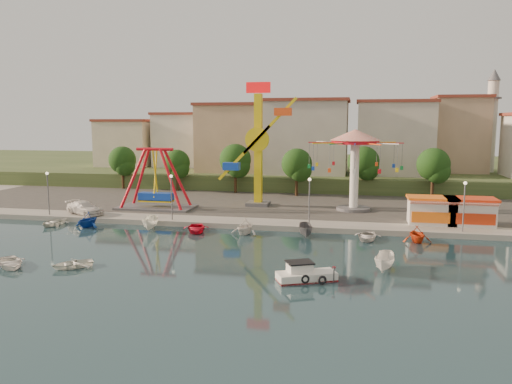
% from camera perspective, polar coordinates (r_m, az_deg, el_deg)
% --- Properties ---
extents(ground, '(200.00, 200.00, 0.00)m').
position_cam_1_polar(ground, '(44.79, -5.91, -7.50)').
color(ground, '#122B33').
rests_on(ground, ground).
extents(quay_deck, '(200.00, 100.00, 0.60)m').
position_cam_1_polar(quay_deck, '(104.61, 4.29, 1.66)').
color(quay_deck, '#9E998E').
rests_on(quay_deck, ground).
extents(asphalt_pad, '(90.00, 28.00, 0.01)m').
position_cam_1_polar(asphalt_pad, '(73.21, 1.11, -0.86)').
color(asphalt_pad, '#4C4944').
rests_on(asphalt_pad, quay_deck).
extents(hill_terrace, '(200.00, 60.00, 3.00)m').
position_cam_1_polar(hill_terrace, '(109.42, 4.62, 2.58)').
color(hill_terrace, '#384C26').
rests_on(hill_terrace, ground).
extents(pirate_ship_ride, '(10.00, 5.00, 8.00)m').
position_cam_1_polar(pirate_ship_ride, '(66.41, -11.41, 1.36)').
color(pirate_ship_ride, '#59595E').
rests_on(pirate_ship_ride, quay_deck).
extents(kamikaze_tower, '(7.19, 3.10, 16.50)m').
position_cam_1_polar(kamikaze_tower, '(66.79, 0.53, 5.06)').
color(kamikaze_tower, '#59595E').
rests_on(kamikaze_tower, quay_deck).
extents(wave_swinger, '(11.60, 11.60, 10.40)m').
position_cam_1_polar(wave_swinger, '(64.77, 11.24, 4.57)').
color(wave_swinger, '#59595E').
rests_on(wave_swinger, quay_deck).
extents(booth_left, '(5.40, 3.78, 3.08)m').
position_cam_1_polar(booth_left, '(59.04, 19.44, -1.97)').
color(booth_left, white).
rests_on(booth_left, quay_deck).
extents(booth_mid, '(5.40, 3.78, 3.08)m').
position_cam_1_polar(booth_mid, '(59.73, 23.26, -2.05)').
color(booth_mid, white).
rests_on(booth_mid, quay_deck).
extents(lamp_post_0, '(0.14, 0.14, 5.00)m').
position_cam_1_polar(lamp_post_0, '(66.20, -22.65, -0.26)').
color(lamp_post_0, '#59595E').
rests_on(lamp_post_0, quay_deck).
extents(lamp_post_1, '(0.14, 0.14, 5.00)m').
position_cam_1_polar(lamp_post_1, '(58.76, -9.62, -0.73)').
color(lamp_post_1, '#59595E').
rests_on(lamp_post_1, quay_deck).
extents(lamp_post_2, '(0.14, 0.14, 5.00)m').
position_cam_1_polar(lamp_post_2, '(55.09, 6.11, -1.25)').
color(lamp_post_2, '#59595E').
rests_on(lamp_post_2, quay_deck).
extents(lamp_post_3, '(0.14, 0.14, 5.00)m').
position_cam_1_polar(lamp_post_3, '(55.94, 22.66, -1.70)').
color(lamp_post_3, '#59595E').
rests_on(lamp_post_3, quay_deck).
extents(tree_0, '(4.60, 4.60, 7.19)m').
position_cam_1_polar(tree_0, '(87.57, -15.03, 3.55)').
color(tree_0, '#382314').
rests_on(tree_0, quay_deck).
extents(tree_1, '(4.35, 4.35, 6.80)m').
position_cam_1_polar(tree_1, '(82.92, -9.04, 3.30)').
color(tree_1, '#382314').
rests_on(tree_1, quay_deck).
extents(tree_2, '(5.02, 5.02, 7.85)m').
position_cam_1_polar(tree_2, '(79.49, -2.38, 3.71)').
color(tree_2, '#382314').
rests_on(tree_2, quay_deck).
extents(tree_3, '(4.68, 4.68, 7.32)m').
position_cam_1_polar(tree_3, '(76.31, 4.68, 3.23)').
color(tree_3, '#382314').
rests_on(tree_3, quay_deck).
extents(tree_4, '(4.86, 4.86, 7.60)m').
position_cam_1_polar(tree_4, '(78.74, 12.20, 3.36)').
color(tree_4, '#382314').
rests_on(tree_4, quay_deck).
extents(tree_5, '(4.83, 4.83, 7.54)m').
position_cam_1_polar(tree_5, '(77.70, 19.61, 2.99)').
color(tree_5, '#382314').
rests_on(tree_5, quay_deck).
extents(building_0, '(9.26, 9.53, 11.87)m').
position_cam_1_polar(building_0, '(98.83, -16.59, 5.99)').
color(building_0, beige).
rests_on(building_0, hill_terrace).
extents(building_1, '(12.33, 9.01, 8.63)m').
position_cam_1_polar(building_1, '(98.80, -8.89, 5.29)').
color(building_1, silver).
rests_on(building_1, hill_terrace).
extents(building_2, '(11.95, 9.28, 11.23)m').
position_cam_1_polar(building_2, '(95.54, -1.33, 6.07)').
color(building_2, tan).
rests_on(building_2, hill_terrace).
extents(building_3, '(12.59, 10.50, 9.20)m').
position_cam_1_polar(building_3, '(90.34, 6.81, 5.26)').
color(building_3, beige).
rests_on(building_3, hill_terrace).
extents(building_4, '(10.75, 9.23, 9.24)m').
position_cam_1_polar(building_4, '(93.63, 15.26, 5.14)').
color(building_4, beige).
rests_on(building_4, hill_terrace).
extents(building_5, '(12.77, 10.96, 11.21)m').
position_cam_1_polar(building_5, '(93.54, 23.54, 5.36)').
color(building_5, tan).
rests_on(building_5, hill_terrace).
extents(minaret, '(2.80, 2.80, 18.00)m').
position_cam_1_polar(minaret, '(97.86, 25.33, 7.66)').
color(minaret, silver).
rests_on(minaret, hill_terrace).
extents(cabin_motorboat, '(4.77, 3.43, 1.57)m').
position_cam_1_polar(cabin_motorboat, '(38.55, 5.61, -9.45)').
color(cabin_motorboat, white).
rests_on(cabin_motorboat, ground).
extents(rowboat_a, '(4.65, 4.62, 0.79)m').
position_cam_1_polar(rowboat_a, '(46.45, -26.27, -7.24)').
color(rowboat_a, white).
rests_on(rowboat_a, ground).
extents(rowboat_b, '(4.01, 3.94, 0.68)m').
position_cam_1_polar(rowboat_b, '(44.29, -20.25, -7.70)').
color(rowboat_b, white).
rests_on(rowboat_b, ground).
extents(skiff, '(2.15, 4.04, 1.48)m').
position_cam_1_polar(skiff, '(41.91, 14.51, -7.77)').
color(skiff, white).
rests_on(skiff, ground).
extents(van, '(5.92, 4.34, 1.59)m').
position_cam_1_polar(van, '(65.02, -18.97, -1.73)').
color(van, silver).
rests_on(van, quay_deck).
extents(moored_boat_0, '(2.88, 3.84, 0.76)m').
position_cam_1_polar(moored_boat_0, '(62.60, -22.21, -3.21)').
color(moored_boat_0, silver).
rests_on(moored_boat_0, ground).
extents(moored_boat_1, '(3.32, 3.69, 1.73)m').
position_cam_1_polar(moored_boat_1, '(60.18, -18.70, -3.00)').
color(moored_boat_1, '#123CA0').
rests_on(moored_boat_1, ground).
extents(moored_boat_2, '(2.26, 4.24, 1.55)m').
position_cam_1_polar(moored_boat_2, '(56.75, -11.95, -3.50)').
color(moored_boat_2, silver).
rests_on(moored_boat_2, ground).
extents(moored_boat_3, '(3.96, 4.72, 0.84)m').
position_cam_1_polar(moored_boat_3, '(54.95, -6.87, -4.14)').
color(moored_boat_3, red).
rests_on(moored_boat_3, ground).
extents(moored_boat_4, '(3.51, 3.85, 1.74)m').
position_cam_1_polar(moored_boat_4, '(53.41, -1.28, -3.94)').
color(moored_boat_4, white).
rests_on(moored_boat_4, ground).
extents(moored_boat_5, '(1.98, 3.91, 1.44)m').
position_cam_1_polar(moored_boat_5, '(52.41, 5.71, -4.38)').
color(moored_boat_5, '#535256').
rests_on(moored_boat_5, ground).
extents(moored_boat_6, '(3.19, 4.15, 0.80)m').
position_cam_1_polar(moored_boat_6, '(52.25, 12.54, -4.94)').
color(moored_boat_6, beige).
rests_on(moored_boat_6, ground).
extents(moored_boat_7, '(3.30, 3.66, 1.70)m').
position_cam_1_polar(moored_boat_7, '(52.49, 17.93, -4.58)').
color(moored_boat_7, red).
rests_on(moored_boat_7, ground).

